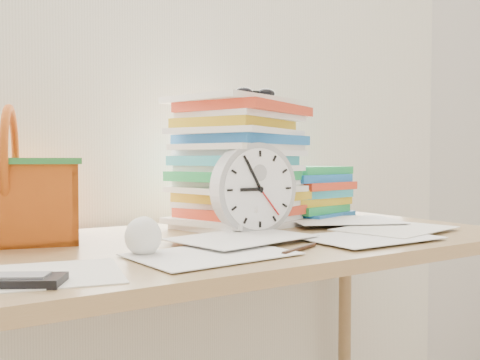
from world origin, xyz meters
TOP-DOWN VIEW (x-y plane):
  - curtain at (0.00, 1.98)m, footprint 2.40×0.01m
  - desk at (0.00, 1.60)m, footprint 1.40×0.70m
  - paper_stack at (0.13, 1.76)m, footprint 0.42×0.38m
  - clock at (0.08, 1.62)m, footprint 0.23×0.05m
  - sunglasses at (0.15, 1.72)m, footprint 0.15×0.13m
  - book_stack at (0.40, 1.80)m, footprint 0.31×0.26m
  - basket at (-0.45, 1.81)m, footprint 0.35×0.30m
  - crumpled_ball at (-0.27, 1.49)m, footprint 0.08×0.08m
  - pen at (0.02, 1.37)m, footprint 0.13×0.07m
  - calculator at (-0.52, 1.36)m, footprint 0.15×0.12m
  - scattered_papers at (0.00, 1.60)m, footprint 1.26×0.42m

SIDE VIEW (x-z plane):
  - desk at x=0.00m, z-range 0.30..1.05m
  - pen at x=0.02m, z-range 0.75..0.76m
  - scattered_papers at x=0.00m, z-range 0.75..0.77m
  - calculator at x=-0.52m, z-range 0.75..0.76m
  - crumpled_ball at x=-0.27m, z-range 0.75..0.83m
  - book_stack at x=0.40m, z-range 0.75..0.91m
  - clock at x=0.08m, z-range 0.75..0.98m
  - basket at x=-0.45m, z-range 0.75..1.05m
  - paper_stack at x=0.13m, z-range 0.75..1.10m
  - sunglasses at x=0.15m, z-range 1.09..1.13m
  - curtain at x=0.00m, z-range 0.05..2.55m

